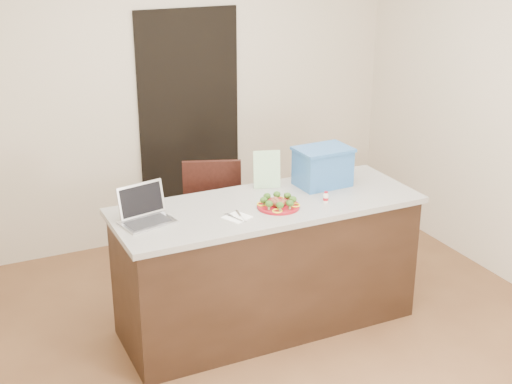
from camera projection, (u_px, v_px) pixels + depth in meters
name	position (u px, v px, depth m)	size (l,w,h in m)	color
ground	(283.00, 341.00, 4.84)	(4.00, 4.00, 0.00)	brown
room_shell	(287.00, 108.00, 4.26)	(4.00, 4.00, 4.00)	white
doorway	(190.00, 126.00, 6.19)	(0.90, 0.02, 2.00)	black
island	(267.00, 265.00, 4.88)	(2.06, 0.76, 0.92)	black
plate	(278.00, 206.00, 4.64)	(0.28, 0.28, 0.02)	maroon
meatballs	(278.00, 202.00, 4.62)	(0.11, 0.11, 0.04)	brown
broccoli	(278.00, 200.00, 4.62)	(0.23, 0.23, 0.04)	#224512
pepper_rings	(278.00, 205.00, 4.63)	(0.25, 0.25, 0.01)	yellow
napkin	(237.00, 217.00, 4.48)	(0.15, 0.15, 0.01)	white
fork	(233.00, 216.00, 4.48)	(0.05, 0.16, 0.00)	silver
knife	(242.00, 216.00, 4.48)	(0.03, 0.18, 0.01)	white
yogurt_bottle	(326.00, 198.00, 4.72)	(0.04, 0.04, 0.08)	white
laptop	(145.00, 211.00, 4.42)	(0.35, 0.31, 0.22)	#B6B6BB
leaflet	(267.00, 169.00, 4.94)	(0.19, 0.00, 0.27)	white
blue_box	(323.00, 166.00, 4.98)	(0.39, 0.29, 0.27)	#2B5D9E
chair	(218.00, 219.00, 5.37)	(0.57, 0.58, 0.99)	#34140F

